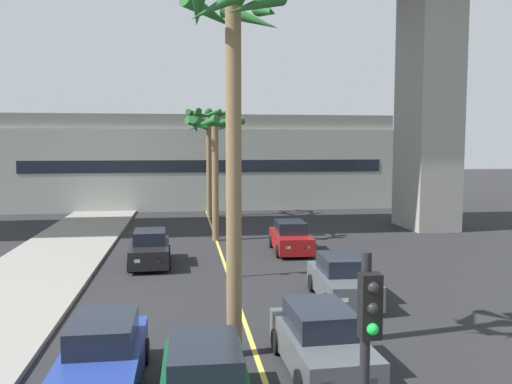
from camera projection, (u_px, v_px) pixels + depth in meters
The scene contains 12 objects.
lane_stripe_center at pixel (226, 267), 23.74m from camera, with size 0.14×56.00×0.01m, color #DBCC4C.
pier_building_backdrop at pixel (204, 162), 47.17m from camera, with size 32.44×8.04×7.87m.
car_queue_front at pixel (150, 249), 24.23m from camera, with size 1.93×4.15×1.56m.
car_queue_second at pixel (342, 280), 18.70m from camera, with size 1.95×4.16×1.56m.
car_queue_fourth at pixel (103, 357), 11.93m from camera, with size 1.84×4.10×1.56m.
car_queue_fifth at pixel (321, 342), 12.86m from camera, with size 1.94×4.15×1.56m.
car_queue_sixth at pixel (291, 238), 27.09m from camera, with size 1.96×4.16×1.56m.
traffic_light_median_near at pixel (367, 378), 6.31m from camera, with size 0.24×0.37×4.20m.
traffic_light_median_far at pixel (232, 212), 21.68m from camera, with size 0.24×0.37×4.20m.
palm_tree_near_median at pixel (209, 128), 39.92m from camera, with size 3.52×3.56×8.13m.
palm_tree_mid_median at pixel (215, 137), 29.87m from camera, with size 3.43×3.46×7.08m.
palm_tree_far_median at pixel (234, 78), 13.27m from camera, with size 2.71×2.77×9.34m.
Camera 1 is at (-1.81, 0.69, 5.46)m, focal length 37.58 mm.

